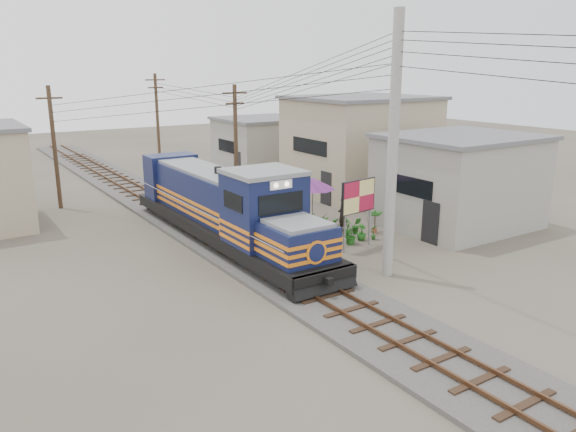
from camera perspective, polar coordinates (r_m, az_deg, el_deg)
ground at (r=20.97m, az=1.95°, el=-7.44°), size 120.00×120.00×0.00m
ballast at (r=29.26m, az=-9.31°, el=-0.95°), size 3.60×70.00×0.16m
track at (r=29.21m, az=-9.32°, el=-0.61°), size 1.15×70.00×0.12m
locomotive at (r=25.90m, az=-6.44°, el=0.80°), size 2.87×15.63×3.87m
utility_pole_main at (r=21.44m, az=10.60°, el=6.70°), size 0.40×0.40×10.00m
wooden_pole_mid at (r=34.00m, az=-5.33°, el=7.58°), size 1.60×0.24×7.00m
wooden_pole_far at (r=46.86m, az=-13.12°, el=9.56°), size 1.60×0.24×7.50m
wooden_pole_left at (r=34.70m, az=-22.66°, el=6.65°), size 1.60×0.24×7.00m
power_lines at (r=26.74m, az=-8.93°, el=13.86°), size 9.65×19.00×3.30m
shophouse_front at (r=30.00m, az=16.94°, el=3.47°), size 7.35×6.30×4.70m
shophouse_mid at (r=36.87m, az=7.34°, el=7.20°), size 8.40×7.35×6.20m
shophouse_back at (r=44.26m, az=-2.64°, el=7.26°), size 6.30×6.30×4.20m
billboard at (r=25.05m, az=7.16°, el=1.79°), size 2.05×0.42×3.18m
market_umbrella at (r=28.53m, az=2.53°, el=3.31°), size 2.34×2.34×2.55m
vendor at (r=27.86m, az=5.56°, el=0.20°), size 0.82×0.75×1.87m
plant_nursery at (r=26.79m, az=4.32°, el=-1.39°), size 3.30×3.07×1.12m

